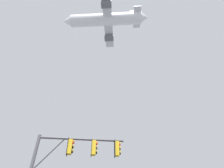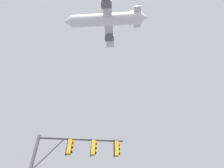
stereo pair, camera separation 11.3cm
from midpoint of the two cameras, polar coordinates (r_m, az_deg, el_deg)
name	(u,v)px [view 1 (the left image)]	position (r m, az deg, el deg)	size (l,w,h in m)	color
signal_pole_near	(70,159)	(12.13, -12.96, -21.61)	(5.37, 1.11, 6.16)	#4C4C51
airplane	(106,20)	(53.54, -1.96, 19.16)	(23.33, 18.03, 6.40)	white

